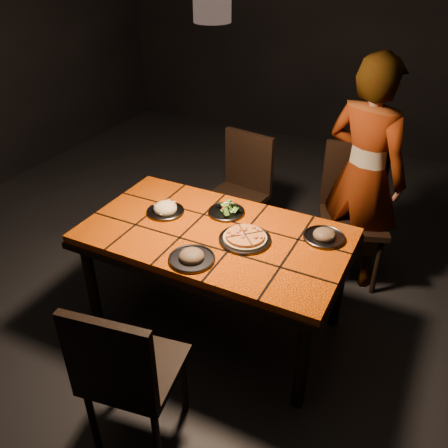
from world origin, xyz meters
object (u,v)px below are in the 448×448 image
at_px(chair_far_left, 241,185).
at_px(diner, 364,175).
at_px(dining_table, 215,243).
at_px(plate_pasta, 165,210).
at_px(chair_near, 125,371).
at_px(plate_pizza, 245,238).
at_px(chair_far_right, 353,204).

relative_size(chair_far_left, diner, 0.57).
xyz_separation_m(dining_table, plate_pasta, (-0.39, 0.06, 0.10)).
bearing_deg(chair_near, dining_table, -97.20).
xyz_separation_m(chair_near, plate_pizza, (0.17, 0.98, 0.22)).
bearing_deg(chair_far_right, plate_pasta, -156.76).
xyz_separation_m(chair_far_left, diner, (0.94, 0.00, 0.30)).
bearing_deg(dining_table, chair_near, -87.94).
distance_m(chair_near, plate_pizza, 1.02).
distance_m(diner, plate_pasta, 1.41).
xyz_separation_m(chair_far_right, plate_pasta, (-1.01, -0.96, 0.18)).
distance_m(chair_far_right, plate_pasta, 1.40).
distance_m(plate_pizza, plate_pasta, 0.60).
bearing_deg(chair_near, plate_pizza, -108.85).
bearing_deg(dining_table, plate_pasta, 171.23).
xyz_separation_m(diner, plate_pasta, (-1.06, -0.92, -0.08)).
relative_size(chair_far_right, plate_pasta, 4.21).
bearing_deg(plate_pizza, plate_pasta, 174.05).
bearing_deg(chair_far_left, plate_pasta, -89.01).
distance_m(chair_far_left, diner, 0.99).
bearing_deg(plate_pizza, chair_far_left, 116.02).
bearing_deg(chair_far_left, chair_near, -72.68).
relative_size(chair_far_left, plate_pasta, 3.94).
height_order(chair_far_right, plate_pasta, chair_far_right).
bearing_deg(diner, dining_table, 75.56).
distance_m(dining_table, diner, 1.20).
bearing_deg(diner, plate_pizza, 84.41).
relative_size(chair_far_left, chair_far_right, 0.94).
xyz_separation_m(dining_table, plate_pizza, (0.20, -0.00, 0.10)).
bearing_deg(chair_far_left, dining_table, -65.91).
height_order(chair_far_left, diner, diner).
bearing_deg(plate_pasta, dining_table, -8.77).
distance_m(chair_near, plate_pasta, 1.15).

